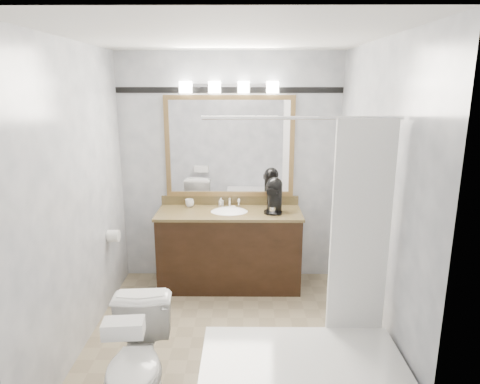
{
  "coord_description": "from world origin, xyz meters",
  "views": [
    {
      "loc": [
        0.15,
        -3.33,
        2.16
      ],
      "look_at": [
        0.12,
        0.35,
        1.23
      ],
      "focal_mm": 32.0,
      "sensor_mm": 36.0,
      "label": 1
    }
  ],
  "objects": [
    {
      "name": "room",
      "position": [
        0.0,
        0.0,
        1.25
      ],
      "size": [
        2.42,
        2.62,
        2.52
      ],
      "color": "gray",
      "rests_on": "ground"
    },
    {
      "name": "bathtub",
      "position": [
        0.55,
        -0.9,
        0.28
      ],
      "size": [
        1.3,
        0.75,
        1.96
      ],
      "color": "white",
      "rests_on": "ground"
    },
    {
      "name": "tp_roll",
      "position": [
        -1.14,
        0.66,
        0.7
      ],
      "size": [
        0.11,
        0.12,
        0.12
      ],
      "primitive_type": "cylinder",
      "rotation": [
        0.0,
        1.57,
        0.0
      ],
      "color": "white",
      "rests_on": "room"
    },
    {
      "name": "accent_stripe",
      "position": [
        0.0,
        1.29,
        2.1
      ],
      "size": [
        2.4,
        0.01,
        0.06
      ],
      "primitive_type": "cube",
      "color": "black",
      "rests_on": "room"
    },
    {
      "name": "soap_bar",
      "position": [
        0.03,
        1.13,
        0.86
      ],
      "size": [
        0.08,
        0.06,
        0.02
      ],
      "primitive_type": "cube",
      "rotation": [
        0.0,
        0.0,
        0.32
      ],
      "color": "beige",
      "rests_on": "vanity"
    },
    {
      "name": "cup_left",
      "position": [
        -0.44,
        1.19,
        0.89
      ],
      "size": [
        0.1,
        0.1,
        0.07
      ],
      "primitive_type": "imported",
      "rotation": [
        0.0,
        0.0,
        0.11
      ],
      "color": "white",
      "rests_on": "vanity"
    },
    {
      "name": "coffee_maker",
      "position": [
        0.47,
        1.01,
        1.04
      ],
      "size": [
        0.2,
        0.24,
        0.37
      ],
      "rotation": [
        0.0,
        0.0,
        -0.29
      ],
      "color": "black",
      "rests_on": "vanity"
    },
    {
      "name": "vanity",
      "position": [
        0.0,
        1.02,
        0.44
      ],
      "size": [
        1.53,
        0.58,
        0.97
      ],
      "color": "black",
      "rests_on": "ground"
    },
    {
      "name": "soap_bottle_a",
      "position": [
        -0.1,
        1.23,
        0.9
      ],
      "size": [
        0.06,
        0.06,
        0.09
      ],
      "primitive_type": "imported",
      "rotation": [
        0.0,
        0.0,
        -0.42
      ],
      "color": "white",
      "rests_on": "vanity"
    },
    {
      "name": "toilet",
      "position": [
        -0.55,
        -0.88,
        0.37
      ],
      "size": [
        0.46,
        0.75,
        0.74
      ],
      "primitive_type": "imported",
      "rotation": [
        0.0,
        0.0,
        0.07
      ],
      "color": "white",
      "rests_on": "ground"
    },
    {
      "name": "cup_right",
      "position": [
        -0.44,
        1.19,
        0.89
      ],
      "size": [
        0.1,
        0.1,
        0.08
      ],
      "primitive_type": "imported",
      "rotation": [
        0.0,
        0.0,
        -0.12
      ],
      "color": "white",
      "rests_on": "vanity"
    },
    {
      "name": "tissue_box",
      "position": [
        -0.55,
        -1.12,
        0.79
      ],
      "size": [
        0.25,
        0.15,
        0.1
      ],
      "primitive_type": "cube",
      "rotation": [
        0.0,
        0.0,
        0.09
      ],
      "color": "white",
      "rests_on": "toilet"
    },
    {
      "name": "vanity_light_bar",
      "position": [
        0.0,
        1.23,
        2.13
      ],
      "size": [
        1.02,
        0.14,
        0.12
      ],
      "color": "silver",
      "rests_on": "room"
    },
    {
      "name": "mirror",
      "position": [
        0.0,
        1.28,
        1.5
      ],
      "size": [
        1.4,
        0.04,
        1.1
      ],
      "color": "olive",
      "rests_on": "room"
    }
  ]
}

